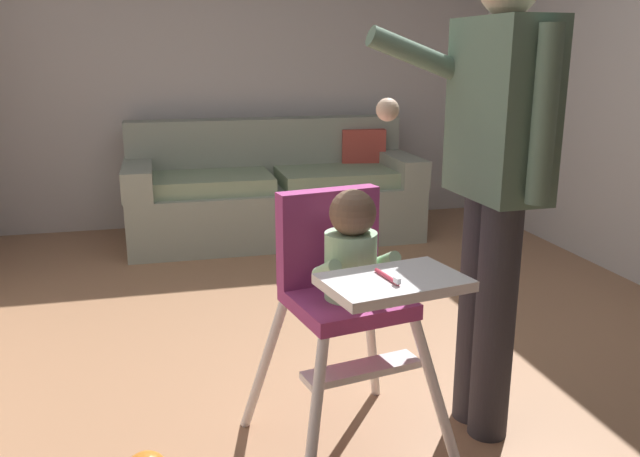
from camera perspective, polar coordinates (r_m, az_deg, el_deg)
ground at (r=2.90m, az=1.92°, el=-13.64°), size 5.69×7.12×0.10m
wall_far at (r=5.28m, az=-6.56°, el=14.64°), size 4.89×0.06×2.61m
couch at (r=4.89m, az=-4.08°, el=3.13°), size 2.13×0.86×0.86m
high_chair at (r=2.13m, az=2.45°, el=-4.09°), size 0.70×0.80×0.94m
adult_standing at (r=2.27m, az=15.04°, el=4.14°), size 0.52×0.49×1.64m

